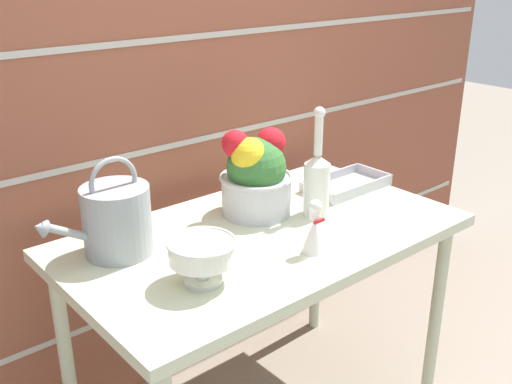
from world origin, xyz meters
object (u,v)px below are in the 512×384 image
(flower_planter, at_px, (256,175))
(wire_tray, at_px, (346,186))
(crystal_pedestal_bowl, at_px, (202,253))
(watering_can, at_px, (116,219))
(glass_decanter, at_px, (317,180))
(figurine_vase, at_px, (314,231))

(flower_planter, bearing_deg, wire_tray, -5.94)
(crystal_pedestal_bowl, xyz_separation_m, flower_planter, (0.39, 0.25, 0.05))
(watering_can, relative_size, flower_planter, 1.17)
(glass_decanter, xyz_separation_m, wire_tray, (0.25, 0.09, -0.11))
(watering_can, relative_size, wire_tray, 1.06)
(flower_planter, bearing_deg, watering_can, 175.34)
(watering_can, relative_size, glass_decanter, 0.94)
(crystal_pedestal_bowl, xyz_separation_m, glass_decanter, (0.54, 0.12, 0.03))
(wire_tray, bearing_deg, flower_planter, 174.06)
(flower_planter, bearing_deg, glass_decanter, -41.59)
(figurine_vase, distance_m, wire_tray, 0.53)
(crystal_pedestal_bowl, xyz_separation_m, figurine_vase, (0.34, -0.06, -0.02))
(watering_can, distance_m, wire_tray, 0.89)
(crystal_pedestal_bowl, relative_size, wire_tray, 0.57)
(glass_decanter, distance_m, wire_tray, 0.29)
(watering_can, bearing_deg, wire_tray, -5.24)
(crystal_pedestal_bowl, distance_m, glass_decanter, 0.56)
(flower_planter, distance_m, figurine_vase, 0.33)
(glass_decanter, bearing_deg, crystal_pedestal_bowl, -167.35)
(crystal_pedestal_bowl, height_order, wire_tray, crystal_pedestal_bowl)
(wire_tray, bearing_deg, glass_decanter, -160.36)
(flower_planter, distance_m, glass_decanter, 0.20)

